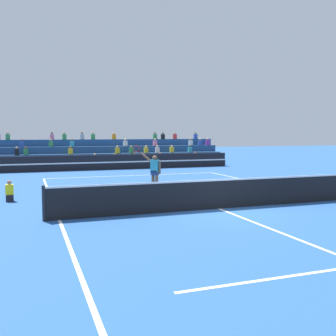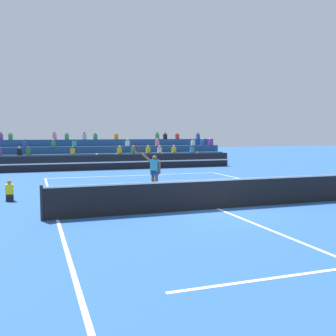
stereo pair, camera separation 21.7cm
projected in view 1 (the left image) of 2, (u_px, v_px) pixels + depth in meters
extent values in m
plane|color=#285699|center=(219.00, 209.00, 13.99)|extent=(120.00, 120.00, 0.00)
cube|color=white|center=(134.00, 175.00, 25.14)|extent=(11.00, 0.10, 0.01)
cube|color=white|center=(59.00, 220.00, 12.13)|extent=(0.10, 23.80, 0.01)
cube|color=white|center=(161.00, 186.00, 20.01)|extent=(8.25, 0.10, 0.01)
cube|color=white|center=(219.00, 209.00, 13.98)|extent=(0.10, 12.85, 0.01)
cylinder|color=black|center=(44.00, 203.00, 11.93)|extent=(0.10, 0.10, 1.10)
cube|color=black|center=(219.00, 195.00, 13.94)|extent=(11.90, 0.02, 1.00)
cube|color=white|center=(219.00, 180.00, 13.90)|extent=(11.90, 0.04, 0.06)
cube|color=black|center=(118.00, 162.00, 29.51)|extent=(18.00, 0.24, 1.10)
cube|color=white|center=(118.00, 162.00, 29.39)|extent=(18.00, 0.02, 0.10)
cube|color=navy|center=(114.00, 164.00, 30.73)|extent=(19.06, 0.95, 0.55)
cube|color=yellow|center=(134.00, 158.00, 31.06)|extent=(0.32, 0.22, 0.44)
sphere|color=brown|center=(134.00, 154.00, 31.03)|extent=(0.18, 0.18, 0.18)
cube|color=silver|center=(195.00, 156.00, 32.83)|extent=(0.32, 0.22, 0.44)
sphere|color=#9E7051|center=(195.00, 153.00, 32.81)|extent=(0.18, 0.18, 0.18)
cube|color=black|center=(95.00, 159.00, 30.01)|extent=(0.32, 0.22, 0.44)
sphere|color=beige|center=(95.00, 154.00, 29.99)|extent=(0.18, 0.18, 0.18)
cube|color=yellow|center=(160.00, 157.00, 31.79)|extent=(0.32, 0.22, 0.44)
sphere|color=#9E7051|center=(160.00, 153.00, 31.76)|extent=(0.18, 0.18, 0.18)
cube|color=#338C4C|center=(115.00, 158.00, 30.53)|extent=(0.32, 0.22, 0.44)
sphere|color=#9E7051|center=(115.00, 154.00, 30.51)|extent=(0.18, 0.18, 0.18)
cube|color=navy|center=(112.00, 160.00, 31.60)|extent=(19.06, 0.95, 1.10)
cube|color=silver|center=(157.00, 150.00, 32.66)|extent=(0.32, 0.22, 0.44)
sphere|color=beige|center=(157.00, 146.00, 32.63)|extent=(0.18, 0.18, 0.18)
cube|color=black|center=(17.00, 152.00, 28.98)|extent=(0.32, 0.22, 0.44)
sphere|color=tan|center=(17.00, 148.00, 28.95)|extent=(0.18, 0.18, 0.18)
cube|color=yellow|center=(117.00, 151.00, 31.52)|extent=(0.32, 0.22, 0.44)
sphere|color=beige|center=(117.00, 147.00, 31.49)|extent=(0.18, 0.18, 0.18)
cube|color=#338C4C|center=(26.00, 152.00, 29.19)|extent=(0.32, 0.22, 0.44)
sphere|color=brown|center=(26.00, 148.00, 29.16)|extent=(0.18, 0.18, 0.18)
cube|color=yellow|center=(71.00, 151.00, 30.28)|extent=(0.32, 0.22, 0.44)
sphere|color=brown|center=(70.00, 147.00, 30.25)|extent=(0.18, 0.18, 0.18)
cube|color=yellow|center=(172.00, 150.00, 33.09)|extent=(0.32, 0.22, 0.44)
sphere|color=beige|center=(172.00, 146.00, 33.06)|extent=(0.18, 0.18, 0.18)
cube|color=teal|center=(190.00, 150.00, 33.65)|extent=(0.32, 0.22, 0.44)
sphere|color=brown|center=(190.00, 146.00, 33.62)|extent=(0.18, 0.18, 0.18)
cube|color=yellow|center=(146.00, 150.00, 32.33)|extent=(0.32, 0.22, 0.44)
sphere|color=beige|center=(146.00, 146.00, 32.30)|extent=(0.18, 0.18, 0.18)
cube|color=#338C4C|center=(131.00, 150.00, 31.91)|extent=(0.32, 0.22, 0.44)
sphere|color=tan|center=(131.00, 146.00, 31.88)|extent=(0.18, 0.18, 0.18)
cube|color=navy|center=(109.00, 156.00, 32.46)|extent=(19.06, 0.95, 1.65)
cube|color=teal|center=(72.00, 144.00, 31.20)|extent=(0.32, 0.22, 0.44)
sphere|color=brown|center=(72.00, 140.00, 31.17)|extent=(0.18, 0.18, 0.18)
cube|color=pink|center=(155.00, 143.00, 33.54)|extent=(0.32, 0.22, 0.44)
sphere|color=beige|center=(155.00, 139.00, 33.51)|extent=(0.18, 0.18, 0.18)
cube|color=#338C4C|center=(51.00, 144.00, 30.66)|extent=(0.32, 0.22, 0.44)
sphere|color=tan|center=(51.00, 140.00, 30.63)|extent=(0.18, 0.18, 0.18)
cube|color=purple|center=(208.00, 143.00, 35.21)|extent=(0.32, 0.22, 0.44)
sphere|color=tan|center=(208.00, 139.00, 35.18)|extent=(0.18, 0.18, 0.18)
cube|color=silver|center=(191.00, 143.00, 34.65)|extent=(0.32, 0.22, 0.44)
sphere|color=#9E7051|center=(191.00, 139.00, 34.62)|extent=(0.18, 0.18, 0.18)
cube|color=#2D4CA5|center=(22.00, 144.00, 29.94)|extent=(0.32, 0.22, 0.44)
sphere|color=brown|center=(22.00, 140.00, 29.91)|extent=(0.18, 0.18, 0.18)
cube|color=silver|center=(125.00, 143.00, 32.66)|extent=(0.32, 0.22, 0.44)
sphere|color=beige|center=(125.00, 140.00, 32.64)|extent=(0.18, 0.18, 0.18)
cube|color=#2D4CA5|center=(200.00, 143.00, 34.96)|extent=(0.32, 0.22, 0.44)
sphere|color=beige|center=(200.00, 139.00, 34.93)|extent=(0.18, 0.18, 0.18)
cube|color=navy|center=(107.00, 152.00, 33.33)|extent=(19.06, 0.95, 2.20)
cube|color=pink|center=(52.00, 137.00, 31.55)|extent=(0.32, 0.22, 0.44)
sphere|color=brown|center=(52.00, 133.00, 31.52)|extent=(0.18, 0.18, 0.18)
cube|color=#338C4C|center=(155.00, 137.00, 34.48)|extent=(0.32, 0.22, 0.44)
sphere|color=brown|center=(155.00, 133.00, 34.45)|extent=(0.18, 0.18, 0.18)
cube|color=#338C4C|center=(8.00, 137.00, 30.44)|extent=(0.32, 0.22, 0.44)
sphere|color=tan|center=(8.00, 133.00, 30.41)|extent=(0.18, 0.18, 0.18)
cube|color=#338C4C|center=(93.00, 137.00, 32.66)|extent=(0.32, 0.22, 0.44)
sphere|color=tan|center=(93.00, 133.00, 32.63)|extent=(0.18, 0.18, 0.18)
cube|color=red|center=(175.00, 137.00, 35.11)|extent=(0.32, 0.22, 0.44)
sphere|color=tan|center=(175.00, 133.00, 35.08)|extent=(0.18, 0.18, 0.18)
cube|color=black|center=(163.00, 137.00, 34.73)|extent=(0.32, 0.22, 0.44)
sphere|color=brown|center=(163.00, 133.00, 34.70)|extent=(0.18, 0.18, 0.18)
cube|color=#338C4C|center=(64.00, 137.00, 31.88)|extent=(0.32, 0.22, 0.44)
sphere|color=tan|center=(64.00, 133.00, 31.85)|extent=(0.18, 0.18, 0.18)
cube|color=#2D4CA5|center=(196.00, 136.00, 35.79)|extent=(0.32, 0.22, 0.44)
sphere|color=brown|center=(196.00, 133.00, 35.76)|extent=(0.18, 0.18, 0.18)
cube|color=orange|center=(114.00, 137.00, 33.25)|extent=(0.32, 0.22, 0.44)
sphere|color=beige|center=(114.00, 133.00, 33.22)|extent=(0.18, 0.18, 0.18)
cube|color=#B2B2B7|center=(82.00, 137.00, 32.35)|extent=(0.32, 0.22, 0.44)
sphere|color=brown|center=(82.00, 133.00, 32.33)|extent=(0.18, 0.18, 0.18)
cube|color=black|center=(10.00, 200.00, 15.49)|extent=(0.28, 0.36, 0.12)
cube|color=black|center=(10.00, 197.00, 15.48)|extent=(0.28, 0.24, 0.18)
cube|color=yellow|center=(9.00, 190.00, 15.45)|extent=(0.30, 0.18, 0.40)
sphere|color=#9E7051|center=(9.00, 182.00, 15.43)|extent=(0.17, 0.17, 0.17)
cylinder|color=brown|center=(157.00, 184.00, 17.40)|extent=(0.14, 0.14, 0.90)
cylinder|color=brown|center=(153.00, 183.00, 17.56)|extent=(0.14, 0.14, 0.90)
cube|color=navy|center=(155.00, 173.00, 17.42)|extent=(0.37, 0.37, 0.20)
cube|color=teal|center=(155.00, 166.00, 17.39)|extent=(0.40, 0.39, 0.56)
sphere|color=brown|center=(155.00, 158.00, 17.36)|extent=(0.22, 0.22, 0.22)
cube|color=white|center=(156.00, 193.00, 17.40)|extent=(0.27, 0.27, 0.09)
cube|color=white|center=(153.00, 192.00, 17.56)|extent=(0.27, 0.27, 0.09)
cylinder|color=brown|center=(160.00, 168.00, 17.30)|extent=(0.09, 0.09, 0.56)
cylinder|color=brown|center=(146.00, 157.00, 17.55)|extent=(0.45, 0.44, 0.43)
cylinder|color=black|center=(139.00, 151.00, 17.66)|extent=(0.16, 0.16, 0.16)
torus|color=#B21E1E|center=(136.00, 149.00, 17.71)|extent=(0.33, 0.32, 0.43)
sphere|color=#C6DB33|center=(169.00, 192.00, 17.92)|extent=(0.07, 0.07, 0.07)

